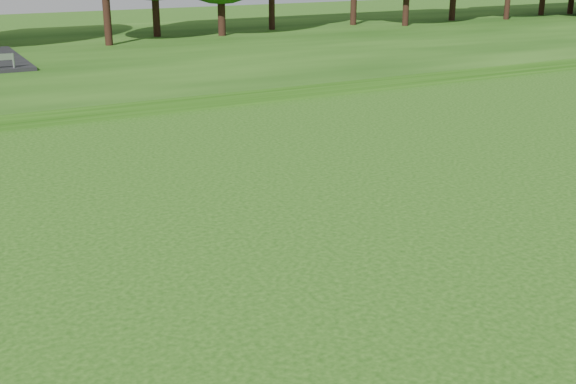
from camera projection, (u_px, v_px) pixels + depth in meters
berm at (221, 48)px, 44.93m from camera, size 130.00×30.00×0.60m
walking_path at (341, 90)px, 33.36m from camera, size 130.00×1.60×0.04m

